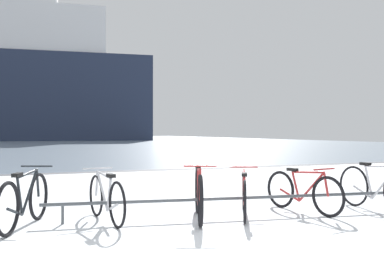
{
  "coord_description": "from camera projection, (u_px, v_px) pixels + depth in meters",
  "views": [
    {
      "loc": [
        -2.06,
        -4.31,
        1.31
      ],
      "look_at": [
        1.71,
        5.15,
        1.39
      ],
      "focal_mm": 41.27,
      "sensor_mm": 36.0,
      "label": 1
    }
  ],
  "objects": [
    {
      "name": "ground",
      "position": [
        34.0,
        142.0,
        54.83
      ],
      "size": [
        80.0,
        132.0,
        0.08
      ],
      "color": "silver"
    },
    {
      "name": "bike_rack",
      "position": [
        251.0,
        198.0,
        6.85
      ],
      "size": [
        6.2,
        1.0,
        0.31
      ],
      "color": "#4C5156",
      "rests_on": "ground"
    },
    {
      "name": "bicycle_0",
      "position": [
        25.0,
        201.0,
        6.0
      ],
      "size": [
        0.75,
        1.64,
        0.81
      ],
      "color": "black",
      "rests_on": "ground"
    },
    {
      "name": "bicycle_1",
      "position": [
        106.0,
        198.0,
        6.38
      ],
      "size": [
        0.46,
        1.61,
        0.76
      ],
      "color": "black",
      "rests_on": "ground"
    },
    {
      "name": "bicycle_2",
      "position": [
        199.0,
        194.0,
        6.57
      ],
      "size": [
        0.7,
        1.68,
        0.84
      ],
      "color": "black",
      "rests_on": "ground"
    },
    {
      "name": "bicycle_3",
      "position": [
        244.0,
        194.0,
        6.81
      ],
      "size": [
        0.84,
        1.53,
        0.74
      ],
      "color": "black",
      "rests_on": "ground"
    },
    {
      "name": "bicycle_4",
      "position": [
        303.0,
        191.0,
        7.14
      ],
      "size": [
        0.49,
        1.63,
        0.74
      ],
      "color": "black",
      "rests_on": "ground"
    },
    {
      "name": "bicycle_5",
      "position": [
        376.0,
        188.0,
        7.26
      ],
      "size": [
        0.46,
        1.74,
        0.83
      ],
      "color": "black",
      "rests_on": "ground"
    }
  ]
}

